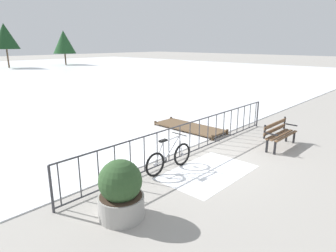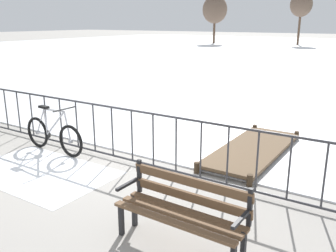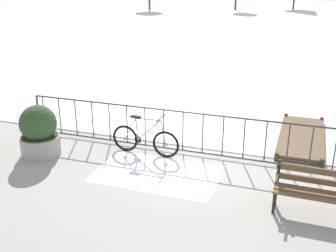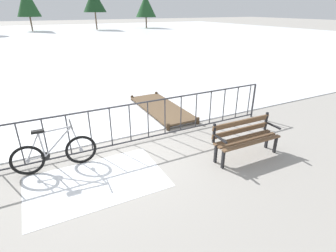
% 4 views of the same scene
% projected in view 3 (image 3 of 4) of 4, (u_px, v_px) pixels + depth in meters
% --- Properties ---
extents(ground_plane, '(160.00, 160.00, 0.00)m').
position_uv_depth(ground_plane, '(202.00, 156.00, 9.76)').
color(ground_plane, '#9E9991').
extents(frozen_pond, '(80.00, 56.00, 0.03)m').
position_uv_depth(frozen_pond, '(287.00, 22.00, 34.85)').
color(frozen_pond, white).
rests_on(frozen_pond, ground).
extents(snow_patch, '(2.66, 1.67, 0.01)m').
position_uv_depth(snow_patch, '(157.00, 174.00, 8.91)').
color(snow_patch, white).
rests_on(snow_patch, ground).
extents(railing_fence, '(9.06, 0.06, 1.07)m').
position_uv_depth(railing_fence, '(203.00, 134.00, 9.57)').
color(railing_fence, '#38383D').
rests_on(railing_fence, ground).
extents(bicycle_near_railing, '(1.71, 0.52, 0.97)m').
position_uv_depth(bicycle_near_railing, '(145.00, 140.00, 9.74)').
color(bicycle_near_railing, black).
rests_on(bicycle_near_railing, ground).
extents(park_bench, '(1.61, 0.51, 0.89)m').
position_uv_depth(park_bench, '(321.00, 189.00, 7.26)').
color(park_bench, brown).
rests_on(park_bench, ground).
extents(planter_with_shrub, '(0.92, 0.92, 1.23)m').
position_uv_depth(planter_with_shrub, '(39.00, 132.00, 9.64)').
color(planter_with_shrub, '#9E9B96').
rests_on(planter_with_shrub, ground).
extents(wooden_dock, '(1.10, 3.01, 0.20)m').
position_uv_depth(wooden_dock, '(302.00, 136.00, 10.60)').
color(wooden_dock, brown).
rests_on(wooden_dock, ground).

